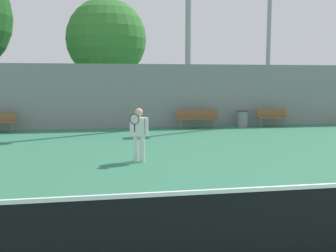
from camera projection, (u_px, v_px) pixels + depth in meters
name	position (u px, v px, depth m)	size (l,w,h in m)	color
tennis_player	(139.00, 131.00, 11.39)	(0.55, 0.52, 1.56)	silver
bench_courtside_near	(272.00, 116.00, 19.98)	(1.60, 0.40, 0.89)	brown
bench_courtside_far	(197.00, 117.00, 19.31)	(2.10, 0.40, 0.89)	brown
light_pole_center_back	(270.00, 3.00, 20.78)	(0.90, 0.60, 10.69)	#939399
trash_bin	(242.00, 119.00, 19.73)	(0.56, 0.56, 0.83)	gray
back_fence	(165.00, 96.00, 19.57)	(25.89, 0.06, 3.14)	gray
tree_green_tall	(106.00, 39.00, 23.36)	(4.77, 4.77, 7.16)	brown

